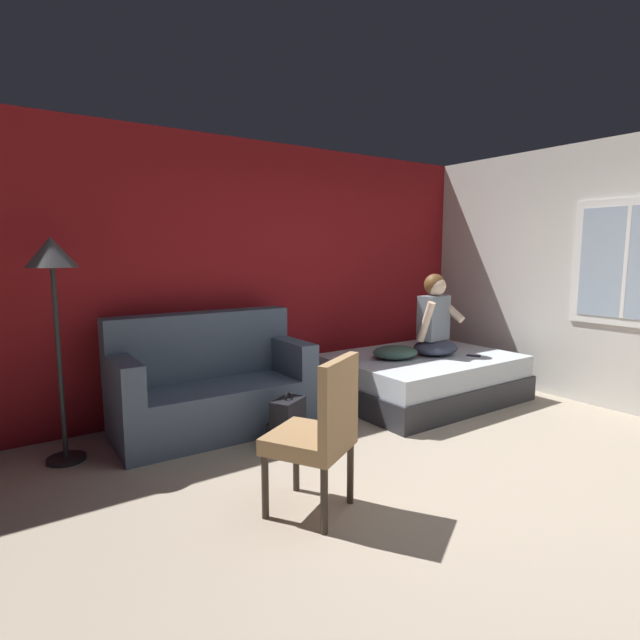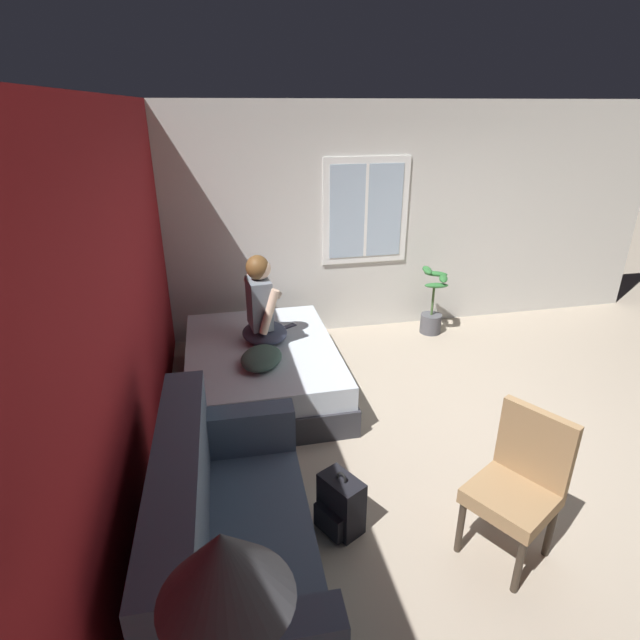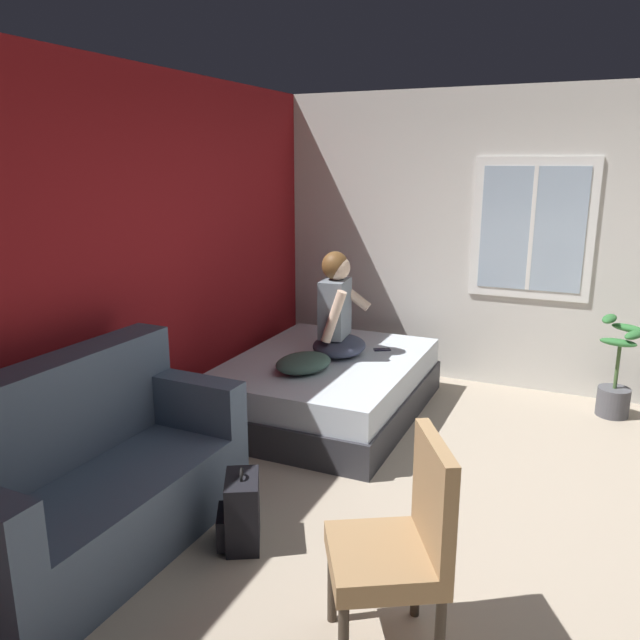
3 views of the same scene
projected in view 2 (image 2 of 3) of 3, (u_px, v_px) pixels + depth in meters
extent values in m
plane|color=tan|center=(491.00, 440.00, 4.27)|extent=(40.00, 40.00, 0.00)
cube|color=maroon|center=(119.00, 324.00, 3.19)|extent=(10.06, 0.16, 2.70)
cube|color=silver|center=(395.00, 220.00, 6.08)|extent=(0.16, 6.87, 2.70)
cube|color=white|center=(366.00, 211.00, 5.86)|extent=(0.02, 1.04, 1.24)
cube|color=#9EB2C6|center=(366.00, 212.00, 5.85)|extent=(0.01, 0.88, 1.08)
cube|color=white|center=(366.00, 212.00, 5.85)|extent=(0.01, 0.04, 1.08)
cube|color=#2D2D33|center=(262.00, 378.00, 4.98)|extent=(1.96, 1.47, 0.26)
cube|color=silver|center=(261.00, 357.00, 4.89)|extent=(1.90, 1.43, 0.22)
cube|color=#47566B|center=(245.00, 564.00, 2.86)|extent=(1.72, 0.84, 0.44)
cube|color=#47566B|center=(181.00, 501.00, 2.60)|extent=(1.71, 0.28, 0.60)
cube|color=#47566B|center=(236.00, 431.00, 3.39)|extent=(0.20, 0.80, 0.32)
cylinder|color=#382D23|center=(460.00, 527.00, 3.14)|extent=(0.04, 0.04, 0.40)
cylinder|color=#382D23|center=(519.00, 566.00, 2.87)|extent=(0.04, 0.04, 0.40)
cylinder|color=#382D23|center=(493.00, 497.00, 3.38)|extent=(0.04, 0.04, 0.40)
cylinder|color=#382D23|center=(550.00, 530.00, 3.11)|extent=(0.04, 0.04, 0.40)
cube|color=#9E7A51|center=(511.00, 498.00, 3.02)|extent=(0.63, 0.63, 0.10)
cube|color=#9E7A51|center=(535.00, 445.00, 3.03)|extent=(0.43, 0.28, 0.48)
ellipsoid|color=#383D51|center=(265.00, 333.00, 4.95)|extent=(0.56, 0.49, 0.16)
cube|color=slate|center=(259.00, 303.00, 4.81)|extent=(0.35, 0.23, 0.48)
cylinder|color=beige|center=(269.00, 312.00, 4.66)|extent=(0.10, 0.22, 0.44)
cylinder|color=beige|center=(263.00, 287.00, 4.94)|extent=(0.12, 0.38, 0.29)
sphere|color=beige|center=(260.00, 269.00, 4.68)|extent=(0.21, 0.21, 0.21)
ellipsoid|color=brown|center=(257.00, 267.00, 4.66)|extent=(0.25, 0.24, 0.23)
cube|color=black|center=(341.00, 503.00, 3.32)|extent=(0.35, 0.30, 0.40)
cube|color=black|center=(328.00, 522.00, 3.29)|extent=(0.23, 0.16, 0.18)
torus|color=black|center=(342.00, 478.00, 3.23)|extent=(0.08, 0.06, 0.09)
ellipsoid|color=#385147|center=(261.00, 358.00, 4.47)|extent=(0.58, 0.51, 0.14)
cube|color=black|center=(289.00, 326.00, 5.28)|extent=(0.13, 0.16, 0.01)
cone|color=#4C4C51|center=(224.00, 567.00, 1.23)|extent=(0.36, 0.36, 0.22)
cylinder|color=#4C4C51|center=(431.00, 323.00, 6.24)|extent=(0.26, 0.26, 0.24)
cylinder|color=#426033|center=(433.00, 301.00, 6.12)|extent=(0.03, 0.03, 0.36)
ellipsoid|color=#2D6B33|center=(436.00, 285.00, 5.93)|extent=(0.15, 0.29, 0.06)
ellipsoid|color=#2D6B33|center=(436.00, 274.00, 6.09)|extent=(0.22, 0.29, 0.06)
ellipsoid|color=#2D6B33|center=(427.00, 270.00, 5.96)|extent=(0.29, 0.15, 0.06)
ellipsoid|color=#2D6B33|center=(443.00, 278.00, 5.99)|extent=(0.30, 0.21, 0.06)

